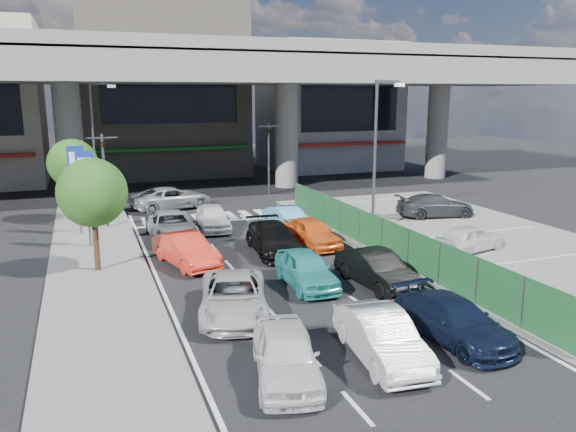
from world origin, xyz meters
name	(u,v)px	position (x,y,z in m)	size (l,w,h in m)	color
ground	(289,283)	(0.00, 0.00, 0.00)	(120.00, 120.00, 0.00)	black
parking_lot	(483,244)	(11.00, 2.00, 0.03)	(12.00, 28.00, 0.06)	slate
sidewalk_left	(98,271)	(-7.00, 4.00, 0.06)	(4.00, 30.00, 0.12)	slate
fence_run	(394,243)	(5.30, 1.00, 0.90)	(0.16, 22.00, 1.80)	#1B5028
expressway	(183,73)	(0.00, 22.00, 8.76)	(64.00, 14.00, 10.75)	#62625D
building_center	(162,91)	(0.00, 32.97, 7.49)	(14.00, 10.90, 15.00)	gray
building_east	(328,107)	(16.00, 31.97, 5.99)	(12.00, 10.90, 12.00)	gray
traffic_light_left	(103,158)	(-6.20, 12.00, 3.94)	(1.60, 1.24, 5.20)	#595B60
traffic_light_right	(269,141)	(5.50, 19.00, 3.94)	(1.60, 1.24, 5.20)	#595B60
street_lamp_right	(378,144)	(7.17, 6.00, 4.77)	(1.65, 0.22, 8.00)	#595B60
street_lamp_left	(96,135)	(-6.33, 18.00, 4.77)	(1.65, 0.22, 8.00)	#595B60
signboard_near	(86,186)	(-7.20, 7.99, 3.06)	(0.80, 0.14, 4.70)	#595B60
signboard_far	(77,178)	(-7.60, 10.99, 3.06)	(0.80, 0.14, 4.70)	#595B60
tree_near	(92,193)	(-7.00, 4.00, 3.39)	(2.80, 2.80, 4.80)	#382314
tree_far	(73,164)	(-7.80, 14.50, 3.39)	(2.80, 2.80, 4.80)	#382314
van_white_back_left	(286,354)	(-2.69, -7.04, 0.69)	(1.63, 4.04, 1.38)	silver
hatch_white_back_mid	(381,337)	(0.17, -6.97, 0.69)	(1.46, 4.19, 1.38)	silver
minivan_navy_back	(454,320)	(2.87, -6.60, 0.64)	(1.79, 4.39, 1.28)	black
sedan_white_mid_left	(234,296)	(-2.86, -2.39, 0.66)	(2.19, 4.75, 1.32)	beige
taxi_teal_mid	(306,269)	(0.52, -0.54, 0.69)	(1.63, 4.05, 1.38)	teal
hatch_black_mid_right	(377,270)	(3.05, -1.55, 0.69)	(1.46, 4.19, 1.38)	black
taxi_orange_left	(186,250)	(-3.35, 3.76, 0.69)	(1.46, 4.19, 1.38)	red
sedan_black_mid	(274,239)	(0.84, 4.26, 0.69)	(1.93, 4.76, 1.38)	black
taxi_orange_right	(312,232)	(2.96, 4.76, 0.69)	(1.63, 4.05, 1.38)	orange
wagon_silver_front_left	(171,226)	(-3.25, 8.54, 0.69)	(2.29, 4.97, 1.38)	#A8A9B0
sedan_white_front_mid	(213,217)	(-0.81, 9.77, 0.69)	(1.63, 4.05, 1.38)	white
kei_truck_front_right	(288,219)	(2.99, 8.19, 0.64)	(1.35, 3.88, 1.28)	#4C9FC7
crossing_wagon_silver	(172,198)	(-2.03, 16.25, 0.72)	(2.38, 5.16, 1.43)	gray
parked_sedan_white	(470,238)	(9.52, 1.16, 0.70)	(1.50, 3.73, 1.27)	silver
parked_sedan_dgrey	(435,205)	(12.44, 8.16, 0.74)	(1.90, 4.66, 1.35)	#313237
traffic_cone	(380,238)	(6.13, 3.63, 0.41)	(0.36, 0.36, 0.71)	#CB410B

